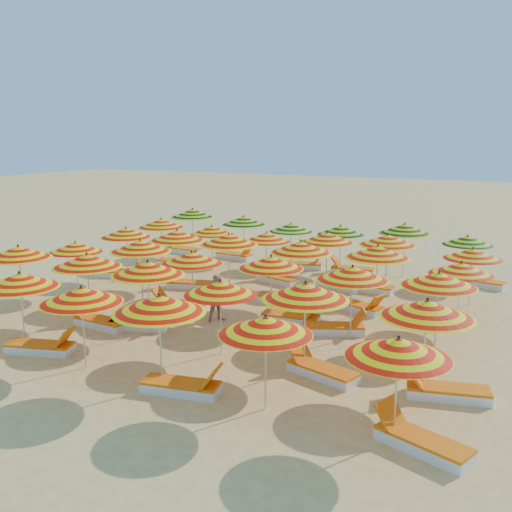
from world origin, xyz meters
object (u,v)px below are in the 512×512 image
umbrella_23 (461,269)px  lounger_4 (100,322)px  umbrella_15 (271,262)px  umbrella_7 (87,261)px  umbrella_11 (427,309)px  umbrella_14 (192,258)px  umbrella_30 (192,213)px  umbrella_31 (244,220)px  lounger_15 (177,262)px  umbrella_4 (266,326)px  umbrella_6 (18,252)px  umbrella_21 (301,247)px  lounger_19 (183,250)px  umbrella_35 (468,240)px  umbrella_33 (341,230)px  umbrella_2 (81,295)px  umbrella_16 (352,273)px  lounger_10 (335,328)px  umbrella_29 (473,254)px  umbrella_20 (229,239)px  lounger_1 (42,347)px  lounger_11 (120,273)px  lounger_20 (235,255)px  lounger_6 (321,370)px  umbrella_28 (388,240)px  umbrella_3 (159,304)px  umbrella_1 (20,280)px  umbrella_8 (148,268)px  umbrella_17 (439,280)px  umbrella_18 (126,233)px  umbrella_26 (266,237)px  umbrella_12 (76,247)px  lounger_8 (179,305)px  lounger_14 (358,307)px  umbrella_27 (327,238)px  lounger_17 (341,285)px  umbrella_34 (404,229)px  lounger_5 (142,324)px  umbrella_13 (140,246)px  umbrella_10 (306,291)px  beachgoer_b (219,298)px  lounger_9 (292,318)px  lounger_22 (352,270)px  umbrella_22 (378,252)px  lounger_13 (285,298)px  lounger_3 (421,442)px

umbrella_23 → lounger_4: size_ratio=1.13×
umbrella_15 → umbrella_7: bearing=-152.2°
umbrella_11 → umbrella_14: umbrella_11 is taller
umbrella_30 → umbrella_31: 2.77m
lounger_4 → lounger_15: bearing=-67.9°
umbrella_4 → umbrella_31: size_ratio=0.90×
umbrella_6 → umbrella_7: size_ratio=1.02×
umbrella_11 → umbrella_21: bearing=134.7°
umbrella_30 → lounger_19: size_ratio=1.35×
umbrella_35 → umbrella_33: bearing=-177.8°
umbrella_2 → umbrella_16: size_ratio=0.99×
umbrella_23 → lounger_10: 4.07m
umbrella_29 → umbrella_20: bearing=-163.8°
umbrella_21 → umbrella_33: bearing=93.2°
lounger_1 → lounger_11: bearing=98.8°
lounger_20 → lounger_6: bearing=-47.2°
umbrella_20 → lounger_4: size_ratio=1.42×
umbrella_4 → lounger_15: bearing=131.9°
umbrella_20 → umbrella_28: size_ratio=0.93×
umbrella_3 → lounger_10: umbrella_3 is taller
lounger_15 → umbrella_1: bearing=-89.4°
umbrella_8 → lounger_1: umbrella_8 is taller
umbrella_30 → umbrella_17: bearing=-30.9°
umbrella_18 → lounger_6: size_ratio=1.13×
lounger_15 → lounger_20: bearing=44.9°
umbrella_30 → lounger_11: umbrella_30 is taller
umbrella_18 → umbrella_26: size_ratio=1.02×
lounger_10 → lounger_19: size_ratio=1.02×
umbrella_12 → lounger_8: umbrella_12 is taller
umbrella_14 → umbrella_30: (-5.02, 7.76, 0.16)m
umbrella_14 → lounger_14: (4.54, 2.56, -1.63)m
umbrella_27 → lounger_17: umbrella_27 is taller
umbrella_8 → umbrella_12: 5.21m
umbrella_18 → umbrella_31: bearing=64.1°
umbrella_6 → umbrella_16: bearing=12.3°
lounger_8 → umbrella_31: bearing=-90.6°
lounger_19 → umbrella_14: bearing=131.5°
lounger_6 → umbrella_34: bearing=-70.1°
umbrella_17 → lounger_5: 8.29m
umbrella_17 → lounger_1: size_ratio=1.40×
umbrella_12 → umbrella_34: size_ratio=1.03×
umbrella_13 → lounger_1: umbrella_13 is taller
umbrella_10 → beachgoer_b: (-3.67, 2.26, -1.21)m
lounger_9 → lounger_22: bearing=86.0°
umbrella_1 → umbrella_22: umbrella_22 is taller
umbrella_29 → lounger_13: umbrella_29 is taller
umbrella_10 → lounger_13: size_ratio=1.31×
umbrella_17 → lounger_9: 4.48m
lounger_3 → lounger_11: 15.18m
lounger_8 → umbrella_7: bearing=41.1°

